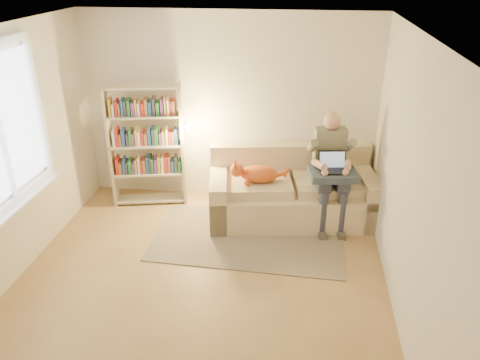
# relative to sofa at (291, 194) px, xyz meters

# --- Properties ---
(floor) EXTENTS (4.50, 4.50, 0.00)m
(floor) POSITION_rel_sofa_xyz_m (-0.92, -1.75, -0.33)
(floor) COLOR olive
(floor) RESTS_ON ground
(ceiling) EXTENTS (4.00, 4.50, 0.02)m
(ceiling) POSITION_rel_sofa_xyz_m (-0.92, -1.75, 2.27)
(ceiling) COLOR white
(ceiling) RESTS_ON wall_back
(wall_right) EXTENTS (0.02, 4.50, 2.60)m
(wall_right) POSITION_rel_sofa_xyz_m (1.08, -1.75, 0.97)
(wall_right) COLOR silver
(wall_right) RESTS_ON floor
(wall_back) EXTENTS (4.00, 0.02, 2.60)m
(wall_back) POSITION_rel_sofa_xyz_m (-0.92, 0.50, 0.97)
(wall_back) COLOR silver
(wall_back) RESTS_ON floor
(window) EXTENTS (0.12, 1.52, 1.69)m
(window) POSITION_rel_sofa_xyz_m (-2.87, -1.55, 1.04)
(window) COLOR white
(window) RESTS_ON wall_left
(sofa) EXTENTS (2.27, 1.29, 0.91)m
(sofa) POSITION_rel_sofa_xyz_m (0.00, 0.00, 0.00)
(sofa) COLOR beige
(sofa) RESTS_ON floor
(person) EXTENTS (0.47, 0.67, 1.47)m
(person) POSITION_rel_sofa_xyz_m (0.47, -0.09, 0.50)
(person) COLOR gray
(person) RESTS_ON sofa
(cat) EXTENTS (0.73, 0.34, 0.27)m
(cat) POSITION_rel_sofa_xyz_m (-0.50, -0.22, 0.37)
(cat) COLOR orange
(cat) RESTS_ON sofa
(blanket) EXTENTS (0.63, 0.54, 0.09)m
(blanket) POSITION_rel_sofa_xyz_m (0.48, -0.22, 0.43)
(blanket) COLOR #2C3C4E
(blanket) RESTS_ON person
(laptop) EXTENTS (0.38, 0.32, 0.30)m
(laptop) POSITION_rel_sofa_xyz_m (0.48, -0.21, 0.53)
(laptop) COLOR black
(laptop) RESTS_ON blanket
(bookshelf) EXTENTS (1.16, 0.46, 1.70)m
(bookshelf) POSITION_rel_sofa_xyz_m (-1.99, 0.15, 0.61)
(bookshelf) COLOR #BFB690
(bookshelf) RESTS_ON floor
(rug) EXTENTS (2.39, 1.46, 0.01)m
(rug) POSITION_rel_sofa_xyz_m (-0.50, -0.63, -0.33)
(rug) COLOR gray
(rug) RESTS_ON floor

